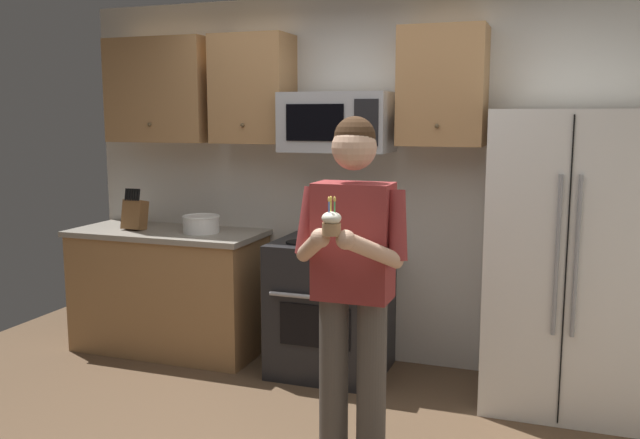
{
  "coord_description": "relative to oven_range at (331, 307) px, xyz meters",
  "views": [
    {
      "loc": [
        1.29,
        -2.93,
        1.76
      ],
      "look_at": [
        0.17,
        0.22,
        1.25
      ],
      "focal_mm": 38.07,
      "sensor_mm": 36.0,
      "label": 1
    }
  ],
  "objects": [
    {
      "name": "wall_back",
      "position": [
        0.15,
        0.39,
        0.84
      ],
      "size": [
        4.4,
        0.1,
        2.6
      ],
      "primitive_type": "cube",
      "color": "beige",
      "rests_on": "ground"
    },
    {
      "name": "oven_range",
      "position": [
        0.0,
        0.0,
        0.0
      ],
      "size": [
        0.76,
        0.7,
        0.93
      ],
      "color": "black",
      "rests_on": "ground"
    },
    {
      "name": "microwave",
      "position": [
        0.0,
        0.12,
        1.26
      ],
      "size": [
        0.74,
        0.41,
        0.4
      ],
      "color": "#9EA0A5"
    },
    {
      "name": "refrigerator",
      "position": [
        1.5,
        -0.04,
        0.44
      ],
      "size": [
        0.9,
        0.75,
        1.8
      ],
      "color": "white",
      "rests_on": "ground"
    },
    {
      "name": "cabinet_row_upper",
      "position": [
        -0.57,
        0.17,
        1.49
      ],
      "size": [
        2.78,
        0.36,
        0.76
      ],
      "color": "#9E7247"
    },
    {
      "name": "counter_left",
      "position": [
        -1.3,
        0.02,
        0.0
      ],
      "size": [
        1.44,
        0.66,
        0.92
      ],
      "color": "#9E7247",
      "rests_on": "ground"
    },
    {
      "name": "knife_block",
      "position": [
        -1.54,
        -0.03,
        0.58
      ],
      "size": [
        0.16,
        0.15,
        0.32
      ],
      "color": "brown",
      "rests_on": "counter_left"
    },
    {
      "name": "bowl_large_white",
      "position": [
        -1.01,
        0.02,
        0.53
      ],
      "size": [
        0.27,
        0.27,
        0.13
      ],
      "color": "white",
      "rests_on": "counter_left"
    },
    {
      "name": "person",
      "position": [
        0.5,
        -1.15,
        0.53
      ],
      "size": [
        0.6,
        0.48,
        1.76
      ],
      "color": "#4C4742",
      "rests_on": "ground"
    },
    {
      "name": "cupcake",
      "position": [
        0.5,
        -1.48,
        0.83
      ],
      "size": [
        0.09,
        0.09,
        0.17
      ],
      "color": "#A87F56"
    }
  ]
}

